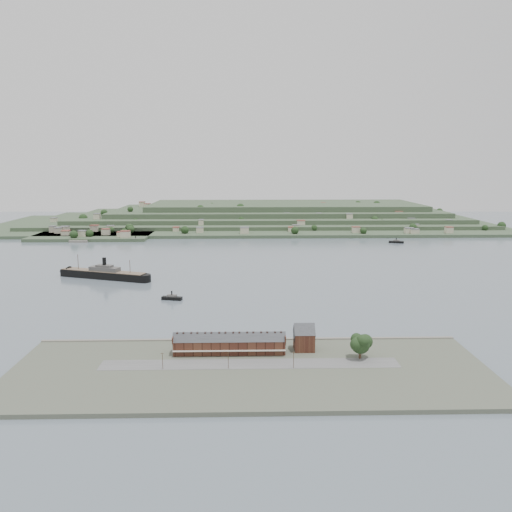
{
  "coord_description": "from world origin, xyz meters",
  "views": [
    {
      "loc": [
        -2.45,
        -402.82,
        94.55
      ],
      "look_at": [
        7.89,
        30.0,
        14.33
      ],
      "focal_mm": 35.0,
      "sensor_mm": 36.0,
      "label": 1
    }
  ],
  "objects_px": {
    "gabled_building": "(304,338)",
    "fig_tree": "(361,343)",
    "steamship": "(101,274)",
    "tugboat": "(172,298)",
    "terrace_row": "(229,344)"
  },
  "relations": [
    {
      "from": "steamship",
      "to": "tugboat",
      "type": "relative_size",
      "value": 5.74
    },
    {
      "from": "terrace_row",
      "to": "gabled_building",
      "type": "bearing_deg",
      "value": 6.12
    },
    {
      "from": "steamship",
      "to": "tugboat",
      "type": "distance_m",
      "value": 97.66
    },
    {
      "from": "gabled_building",
      "to": "fig_tree",
      "type": "bearing_deg",
      "value": -25.98
    },
    {
      "from": "fig_tree",
      "to": "tugboat",
      "type": "bearing_deg",
      "value": 132.91
    },
    {
      "from": "terrace_row",
      "to": "gabled_building",
      "type": "relative_size",
      "value": 3.95
    },
    {
      "from": "terrace_row",
      "to": "fig_tree",
      "type": "bearing_deg",
      "value": -7.75
    },
    {
      "from": "terrace_row",
      "to": "tugboat",
      "type": "distance_m",
      "value": 115.35
    },
    {
      "from": "tugboat",
      "to": "terrace_row",
      "type": "bearing_deg",
      "value": -67.73
    },
    {
      "from": "steamship",
      "to": "tugboat",
      "type": "height_order",
      "value": "steamship"
    },
    {
      "from": "terrace_row",
      "to": "tugboat",
      "type": "relative_size",
      "value": 3.72
    },
    {
      "from": "terrace_row",
      "to": "fig_tree",
      "type": "distance_m",
      "value": 64.14
    },
    {
      "from": "terrace_row",
      "to": "steamship",
      "type": "relative_size",
      "value": 0.65
    },
    {
      "from": "gabled_building",
      "to": "steamship",
      "type": "bearing_deg",
      "value": 131.14
    },
    {
      "from": "tugboat",
      "to": "fig_tree",
      "type": "xyz_separation_m",
      "value": [
        107.16,
        -115.28,
        8.21
      ]
    }
  ]
}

